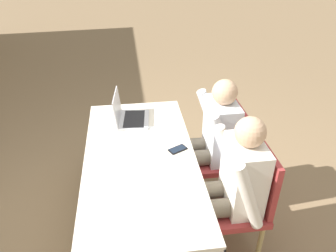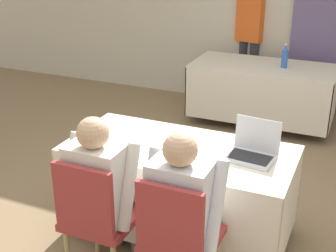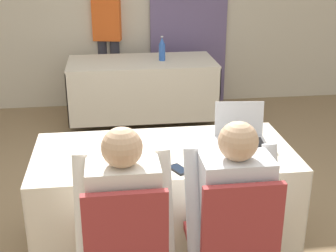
{
  "view_description": "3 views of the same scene",
  "coord_description": "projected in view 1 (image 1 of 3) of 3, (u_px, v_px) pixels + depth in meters",
  "views": [
    {
      "loc": [
        -1.9,
        0.05,
        2.19
      ],
      "look_at": [
        0.0,
        -0.2,
        0.99
      ],
      "focal_mm": 35.0,
      "sensor_mm": 36.0,
      "label": 1
    },
    {
      "loc": [
        1.16,
        -2.85,
        2.2
      ],
      "look_at": [
        0.0,
        -0.2,
        0.99
      ],
      "focal_mm": 50.0,
      "sensor_mm": 36.0,
      "label": 2
    },
    {
      "loc": [
        -0.33,
        -2.72,
        1.98
      ],
      "look_at": [
        0.0,
        -0.2,
        0.99
      ],
      "focal_mm": 50.0,
      "sensor_mm": 36.0,
      "label": 3
    }
  ],
  "objects": [
    {
      "name": "ground_plane",
      "position": [
        144.0,
        227.0,
        2.76
      ],
      "size": [
        24.0,
        24.0,
        0.0
      ],
      "primitive_type": "plane",
      "color": "#846B4C"
    },
    {
      "name": "conference_table_near",
      "position": [
        141.0,
        176.0,
        2.47
      ],
      "size": [
        1.67,
        0.8,
        0.74
      ],
      "color": "beige",
      "rests_on": "ground_plane"
    },
    {
      "name": "laptop",
      "position": [
        129.0,
        116.0,
        2.78
      ],
      "size": [
        0.36,
        0.31,
        0.26
      ],
      "rotation": [
        0.0,
        0.0,
        -0.1
      ],
      "color": "#B7B7BC",
      "rests_on": "conference_table_near"
    },
    {
      "name": "cell_phone",
      "position": [
        178.0,
        149.0,
        2.44
      ],
      "size": [
        0.12,
        0.15,
        0.01
      ],
      "rotation": [
        0.0,
        0.0,
        0.47
      ],
      "color": "black",
      "rests_on": "conference_table_near"
    },
    {
      "name": "paper_beside_laptop",
      "position": [
        113.0,
        159.0,
        2.35
      ],
      "size": [
        0.29,
        0.34,
        0.0
      ],
      "rotation": [
        0.0,
        0.0,
        0.3
      ],
      "color": "white",
      "rests_on": "conference_table_near"
    },
    {
      "name": "paper_centre_table",
      "position": [
        146.0,
        133.0,
        2.65
      ],
      "size": [
        0.28,
        0.34,
        0.0
      ],
      "rotation": [
        0.0,
        0.0,
        -0.27
      ],
      "color": "white",
      "rests_on": "conference_table_near"
    },
    {
      "name": "chair_near_left",
      "position": [
        243.0,
        198.0,
        2.33
      ],
      "size": [
        0.44,
        0.44,
        0.92
      ],
      "rotation": [
        0.0,
        0.0,
        3.14
      ],
      "color": "tan",
      "rests_on": "ground_plane"
    },
    {
      "name": "chair_near_right",
      "position": [
        222.0,
        152.0,
        2.81
      ],
      "size": [
        0.44,
        0.44,
        0.92
      ],
      "rotation": [
        0.0,
        0.0,
        3.14
      ],
      "color": "tan",
      "rests_on": "ground_plane"
    },
    {
      "name": "person_checkered_shirt",
      "position": [
        231.0,
        183.0,
        2.24
      ],
      "size": [
        0.5,
        0.52,
        1.18
      ],
      "rotation": [
        0.0,
        0.0,
        3.14
      ],
      "color": "#665B4C",
      "rests_on": "ground_plane"
    },
    {
      "name": "person_white_shirt",
      "position": [
        211.0,
        137.0,
        2.71
      ],
      "size": [
        0.5,
        0.52,
        1.18
      ],
      "rotation": [
        0.0,
        0.0,
        3.14
      ],
      "color": "#665B4C",
      "rests_on": "ground_plane"
    }
  ]
}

